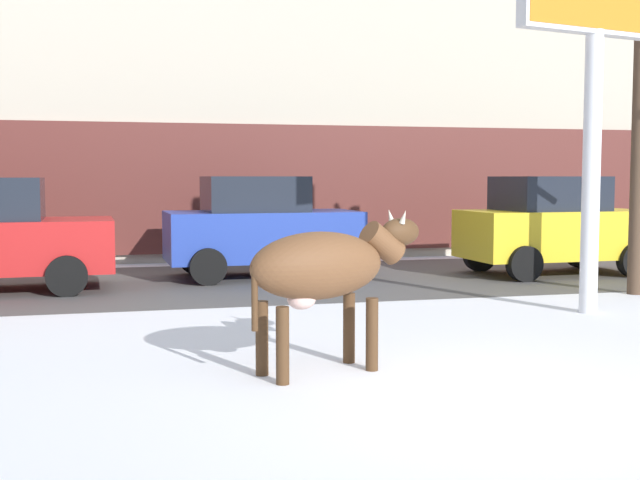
% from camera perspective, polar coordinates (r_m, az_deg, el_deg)
% --- Properties ---
extents(ground_plane, '(120.00, 120.00, 0.00)m').
position_cam_1_polar(ground_plane, '(6.82, 11.73, -11.38)').
color(ground_plane, white).
extents(road_strip, '(60.00, 5.60, 0.01)m').
position_cam_1_polar(road_strip, '(14.55, -2.65, -2.84)').
color(road_strip, '#514F4C').
rests_on(road_strip, ground).
extents(cow_brown, '(1.93, 1.00, 1.54)m').
position_cam_1_polar(cow_brown, '(7.63, 0.28, -1.99)').
color(cow_brown, brown).
rests_on(cow_brown, ground).
extents(car_blue_hatchback, '(3.55, 2.01, 1.86)m').
position_cam_1_polar(car_blue_hatchback, '(14.96, -4.19, 0.90)').
color(car_blue_hatchback, '#233D9E').
rests_on(car_blue_hatchback, ground).
extents(car_yellow_hatchback, '(3.55, 2.01, 1.86)m').
position_cam_1_polar(car_yellow_hatchback, '(16.01, 16.10, 0.97)').
color(car_yellow_hatchback, gold).
rests_on(car_yellow_hatchback, ground).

